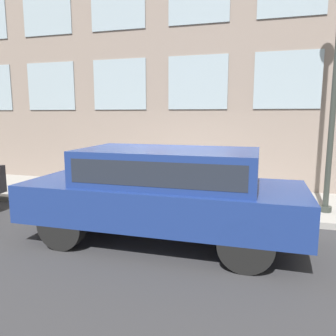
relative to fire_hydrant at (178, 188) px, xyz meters
name	(u,v)px	position (x,y,z in m)	size (l,w,h in m)	color
ground_plane	(173,216)	(-0.39, 0.01, -0.57)	(80.00, 80.00, 0.00)	#2D2D30
sidewalk	(186,199)	(0.96, 0.01, -0.50)	(2.71, 60.00, 0.13)	gray
building_facade	(200,0)	(2.47, 0.01, 4.85)	(0.33, 40.00, 10.85)	gray
fire_hydrant	(178,188)	(0.00, 0.00, 0.00)	(0.29, 0.41, 0.84)	#2D7260
person	(159,172)	(0.33, 0.56, 0.29)	(0.29, 0.19, 1.20)	#726651
parked_truck_navy_near	(164,188)	(-1.83, -0.22, 0.41)	(1.86, 4.86, 1.66)	black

